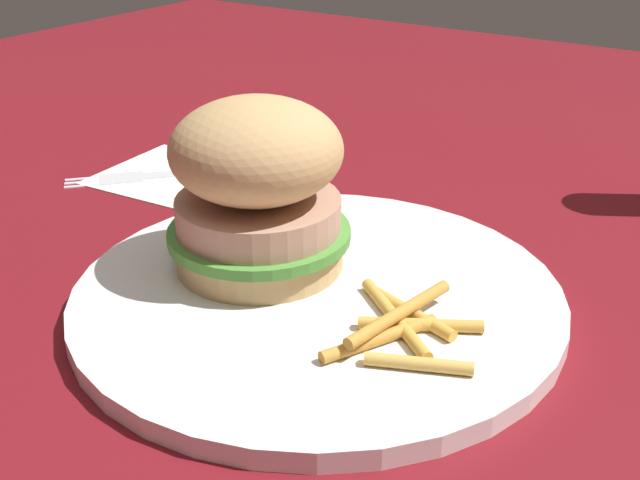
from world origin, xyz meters
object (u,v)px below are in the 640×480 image
sandwich (257,186)px  fries_pile (403,326)px  napkin (172,174)px  fork (170,171)px  plate (320,295)px

sandwich → fries_pile: size_ratio=1.21×
fries_pile → napkin: 0.31m
sandwich → fries_pile: bearing=-11.0°
fork → plate: bearing=-25.6°
sandwich → fries_pile: (0.11, -0.02, -0.05)m
plate → fries_pile: 0.07m
plate → napkin: 0.24m
fries_pile → napkin: (-0.28, 0.13, -0.02)m
sandwich → plate: bearing=-2.7°
plate → napkin: plate is taller
plate → sandwich: sandwich is taller
plate → fork: 0.24m
napkin → sandwich: bearing=-31.1°
plate → fork: (-0.22, 0.11, -0.00)m
plate → sandwich: (-0.05, 0.00, 0.06)m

